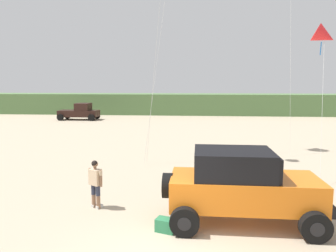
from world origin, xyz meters
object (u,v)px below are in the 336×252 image
Objects in this scene: jeep at (242,185)px; kite_pink_ribbon at (324,36)px; distant_pickup at (80,112)px; cooler_box at (166,225)px; person_watching at (95,181)px.

jeep is 0.65× the size of kite_pink_ribbon.
cooler_box is at bearing -65.17° from distant_pickup.
jeep is at bearing -9.17° from person_watching.
kite_pink_ribbon is (7.73, 9.55, 6.60)m from cooler_box.
cooler_box is (-2.23, -0.77, -1.01)m from jeep.
cooler_box is at bearing -128.98° from kite_pink_ribbon.
distant_pickup is (-15.00, 26.82, -0.26)m from jeep.
distant_pickup reaches higher than cooler_box.
distant_pickup is 27.92m from kite_pink_ribbon.
person_watching is 0.36× the size of distant_pickup.
kite_pink_ribbon is at bearing -41.36° from distant_pickup.
cooler_box is (2.55, -1.54, -0.75)m from person_watching.
distant_pickup is (-10.22, 26.05, 0.00)m from person_watching.
jeep is at bearing -122.02° from kite_pink_ribbon.
cooler_box is 30.41m from distant_pickup.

